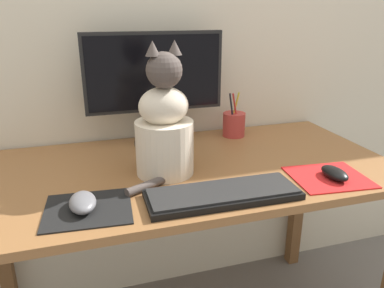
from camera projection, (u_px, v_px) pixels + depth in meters
The scene contains 9 objects.
desk at pixel (184, 193), 1.25m from camera, with size 1.38×0.67×0.73m.
monitor at pixel (155, 81), 1.34m from camera, with size 0.50×0.17×0.41m.
keyboard at pixel (223, 194), 1.01m from camera, with size 0.42×0.15×0.02m.
mousepad_left at pixel (88, 209), 0.95m from camera, with size 0.23×0.21×0.00m.
mousepad_right at pixel (328, 177), 1.14m from camera, with size 0.24×0.22×0.00m.
computer_mouse_left at pixel (83, 202), 0.95m from camera, with size 0.07×0.11×0.04m.
computer_mouse_right at pixel (335, 173), 1.12m from camera, with size 0.06×0.11×0.03m.
cat at pixel (164, 127), 1.12m from camera, with size 0.24×0.24×0.40m.
pen_cup at pixel (234, 124), 1.50m from camera, with size 0.09×0.09×0.18m.
Camera 1 is at (-0.30, -1.08, 1.21)m, focal length 35.00 mm.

